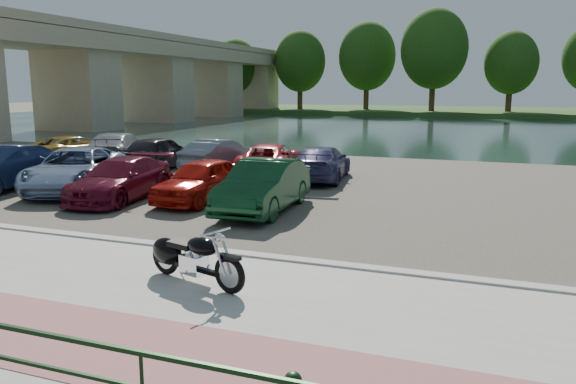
# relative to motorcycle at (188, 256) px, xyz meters

# --- Properties ---
(ground) EXTENTS (200.00, 200.00, 0.00)m
(ground) POSITION_rel_motorcycle_xyz_m (-0.06, -0.16, -0.56)
(ground) COLOR #595447
(ground) RESTS_ON ground
(promenade) EXTENTS (60.00, 6.00, 0.10)m
(promenade) POSITION_rel_motorcycle_xyz_m (-0.06, -1.16, -0.51)
(promenade) COLOR #AAA7A0
(promenade) RESTS_ON ground
(pink_path) EXTENTS (60.00, 2.00, 0.01)m
(pink_path) POSITION_rel_motorcycle_xyz_m (-0.06, -2.66, -0.46)
(pink_path) COLOR #A4605D
(pink_path) RESTS_ON promenade
(kerb) EXTENTS (60.00, 0.30, 0.14)m
(kerb) POSITION_rel_motorcycle_xyz_m (-0.06, 1.84, -0.49)
(kerb) COLOR #AAA7A0
(kerb) RESTS_ON ground
(parking_lot) EXTENTS (60.00, 18.00, 0.04)m
(parking_lot) POSITION_rel_motorcycle_xyz_m (-0.06, 10.84, -0.54)
(parking_lot) COLOR #48423A
(parking_lot) RESTS_ON ground
(river) EXTENTS (120.00, 40.00, 0.00)m
(river) POSITION_rel_motorcycle_xyz_m (-0.06, 39.84, -0.56)
(river) COLOR #192E2A
(river) RESTS_ON ground
(far_bank) EXTENTS (120.00, 24.00, 0.60)m
(far_bank) POSITION_rel_motorcycle_xyz_m (-0.06, 71.84, -0.26)
(far_bank) COLOR #234518
(far_bank) RESTS_ON ground
(bridge) EXTENTS (7.00, 56.00, 8.55)m
(bridge) POSITION_rel_motorcycle_xyz_m (-28.06, 40.86, 4.96)
(bridge) COLOR tan
(bridge) RESTS_ON ground
(far_trees) EXTENTS (70.25, 10.68, 12.52)m
(far_trees) POSITION_rel_motorcycle_xyz_m (4.30, 65.63, 6.93)
(far_trees) COLOR #3A2A15
(far_trees) RESTS_ON far_bank
(motorcycle) EXTENTS (2.27, 1.01, 1.05)m
(motorcycle) POSITION_rel_motorcycle_xyz_m (0.00, 0.00, 0.00)
(motorcycle) COLOR black
(motorcycle) RESTS_ON promenade
(car_1) EXTENTS (2.19, 4.75, 1.51)m
(car_1) POSITION_rel_motorcycle_xyz_m (-10.94, 6.07, 0.23)
(car_1) COLOR #142141
(car_1) RESTS_ON parking_lot
(car_2) EXTENTS (4.20, 5.80, 1.47)m
(car_2) POSITION_rel_motorcycle_xyz_m (-8.45, 6.83, 0.21)
(car_2) COLOR #798DB1
(car_2) RESTS_ON parking_lot
(car_3) EXTENTS (2.26, 4.67, 1.31)m
(car_3) POSITION_rel_motorcycle_xyz_m (-6.04, 6.09, 0.13)
(car_3) COLOR #5B0D20
(car_3) RESTS_ON parking_lot
(car_4) EXTENTS (1.82, 4.03, 1.34)m
(car_4) POSITION_rel_motorcycle_xyz_m (-3.49, 6.75, 0.15)
(car_4) COLOR #B3150B
(car_4) RESTS_ON parking_lot
(car_5) EXTENTS (1.76, 4.52, 1.47)m
(car_5) POSITION_rel_motorcycle_xyz_m (-1.11, 6.12, 0.21)
(car_5) COLOR #0F391D
(car_5) RESTS_ON parking_lot
(car_6) EXTENTS (2.91, 4.91, 1.28)m
(car_6) POSITION_rel_motorcycle_xyz_m (-13.71, 12.77, 0.12)
(car_6) COLOR olive
(car_6) RESTS_ON parking_lot
(car_7) EXTENTS (3.94, 5.66, 1.52)m
(car_7) POSITION_rel_motorcycle_xyz_m (-10.98, 12.48, 0.24)
(car_7) COLOR gray
(car_7) RESTS_ON parking_lot
(car_8) EXTENTS (1.74, 4.31, 1.47)m
(car_8) POSITION_rel_motorcycle_xyz_m (-8.66, 12.22, 0.21)
(car_8) COLOR black
(car_8) RESTS_ON parking_lot
(car_9) EXTENTS (1.90, 4.25, 1.35)m
(car_9) POSITION_rel_motorcycle_xyz_m (-6.02, 12.82, 0.15)
(car_9) COLOR slate
(car_9) RESTS_ON parking_lot
(car_10) EXTENTS (3.06, 5.05, 1.31)m
(car_10) POSITION_rel_motorcycle_xyz_m (-3.45, 12.31, 0.13)
(car_10) COLOR #A51B22
(car_10) RESTS_ON parking_lot
(car_11) EXTENTS (2.38, 4.70, 1.31)m
(car_11) POSITION_rel_motorcycle_xyz_m (-1.21, 11.99, 0.13)
(car_11) COLOR navy
(car_11) RESTS_ON parking_lot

